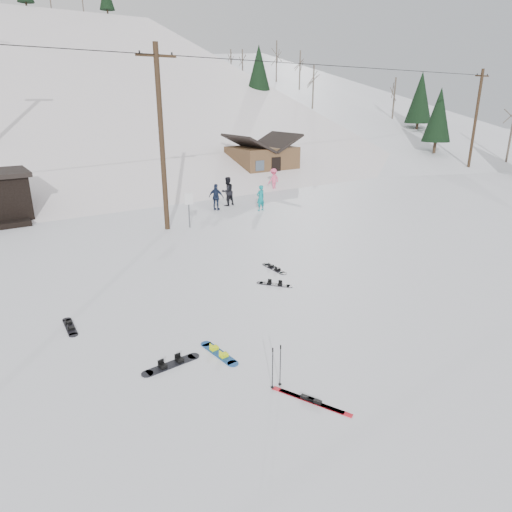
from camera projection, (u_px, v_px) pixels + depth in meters
ground at (314, 359)px, 12.01m from camera, size 200.00×200.00×0.00m
ski_slope at (30, 249)px, 58.99m from camera, size 60.00×85.24×65.97m
ridge_right at (286, 211)px, 74.86m from camera, size 45.66×93.98×54.59m
treeline_right at (312, 147)px, 63.94m from camera, size 20.00×60.00×10.00m
utility_pole at (162, 137)px, 22.49m from camera, size 2.00×0.26×9.00m
utility_pole_right at (476, 119)px, 41.78m from camera, size 2.00×0.26×9.00m
trail_sign at (189, 204)px, 23.86m from camera, size 0.50×0.09×1.85m
cabin at (262, 162)px, 38.25m from camera, size 5.39×4.40×3.77m
hero_snowboard at (219, 353)px, 12.26m from camera, size 0.40×1.57×0.11m
hero_skis at (311, 401)px, 10.32m from camera, size 0.91×1.84×0.10m
ski_poles at (276, 367)px, 10.65m from camera, size 0.31×0.08×1.11m
board_scatter_a at (171, 364)px, 11.74m from camera, size 1.63×0.40×0.11m
board_scatter_b at (70, 327)px, 13.69m from camera, size 0.33×1.39×0.10m
board_scatter_d at (275, 284)px, 16.81m from camera, size 0.96×1.14×0.10m
board_scatter_f at (274, 268)px, 18.36m from camera, size 0.30×1.52×0.11m
skier_teal at (261, 198)px, 27.72m from camera, size 0.60×0.43×1.56m
skier_dark at (227, 191)px, 28.95m from camera, size 0.99×0.82×1.83m
skier_pink at (273, 179)px, 33.94m from camera, size 1.14×0.80×1.60m
skier_navy at (216, 197)px, 27.78m from camera, size 0.90×0.99×1.62m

